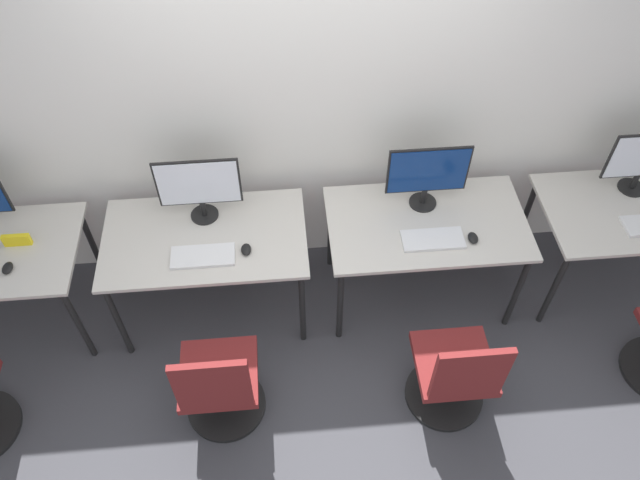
{
  "coord_description": "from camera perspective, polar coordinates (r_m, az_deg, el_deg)",
  "views": [
    {
      "loc": [
        -0.2,
        -2.14,
        3.58
      ],
      "look_at": [
        0.0,
        0.14,
        0.88
      ],
      "focal_mm": 35.0,
      "sensor_mm": 36.0,
      "label": 1
    }
  ],
  "objects": [
    {
      "name": "monitor_left",
      "position": [
        3.76,
        -11.01,
        4.82
      ],
      "size": [
        0.5,
        0.17,
        0.45
      ],
      "color": "black",
      "rests_on": "desk_left"
    },
    {
      "name": "desk_far_right",
      "position": [
        4.46,
        27.04,
        2.0
      ],
      "size": [
        1.23,
        0.72,
        0.73
      ],
      "color": "#BCB7AD",
      "rests_on": "ground_plane"
    },
    {
      "name": "mouse_far_left",
      "position": [
        4.01,
        -26.67,
        -2.3
      ],
      "size": [
        0.06,
        0.09,
        0.03
      ],
      "color": "black",
      "rests_on": "desk_far_left"
    },
    {
      "name": "ground_plane",
      "position": [
        4.18,
        0.18,
        -9.37
      ],
      "size": [
        20.0,
        20.0,
        0.0
      ],
      "primitive_type": "plane",
      "color": "#3D3D42"
    },
    {
      "name": "office_chair_right",
      "position": [
        3.74,
        12.18,
        -12.09
      ],
      "size": [
        0.48,
        0.48,
        0.87
      ],
      "color": "black",
      "rests_on": "ground_plane"
    },
    {
      "name": "desk_left",
      "position": [
        3.88,
        -10.41,
        -0.41
      ],
      "size": [
        1.23,
        0.72,
        0.73
      ],
      "color": "#BCB7AD",
      "rests_on": "ground_plane"
    },
    {
      "name": "mouse_right",
      "position": [
        3.84,
        13.81,
        0.19
      ],
      "size": [
        0.06,
        0.09,
        0.03
      ],
      "color": "black",
      "rests_on": "desk_right"
    },
    {
      "name": "office_chair_left",
      "position": [
        3.68,
        -9.15,
        -13.13
      ],
      "size": [
        0.48,
        0.48,
        0.87
      ],
      "color": "black",
      "rests_on": "ground_plane"
    },
    {
      "name": "monitor_right",
      "position": [
        3.83,
        9.82,
        5.96
      ],
      "size": [
        0.5,
        0.17,
        0.45
      ],
      "color": "black",
      "rests_on": "desk_right"
    },
    {
      "name": "mouse_left",
      "position": [
        3.7,
        -6.77,
        -0.87
      ],
      "size": [
        0.06,
        0.09,
        0.03
      ],
      "color": "black",
      "rests_on": "desk_left"
    },
    {
      "name": "wall_back",
      "position": [
        3.7,
        -0.98,
        13.52
      ],
      "size": [
        12.0,
        0.05,
        2.8
      ],
      "color": "silver",
      "rests_on": "ground_plane"
    },
    {
      "name": "keyboard_left",
      "position": [
        3.71,
        -10.66,
        -1.46
      ],
      "size": [
        0.37,
        0.17,
        0.02
      ],
      "color": "silver",
      "rests_on": "desk_left"
    },
    {
      "name": "placard_far_left",
      "position": [
        4.1,
        -25.98,
        0.0
      ],
      "size": [
        0.16,
        0.03,
        0.08
      ],
      "color": "yellow",
      "rests_on": "desk_far_left"
    },
    {
      "name": "keyboard_right",
      "position": [
        3.79,
        10.28,
        0.05
      ],
      "size": [
        0.37,
        0.17,
        0.02
      ],
      "color": "silver",
      "rests_on": "desk_right"
    },
    {
      "name": "desk_right",
      "position": [
        3.95,
        9.66,
        0.93
      ],
      "size": [
        1.23,
        0.72,
        0.73
      ],
      "color": "#BCB7AD",
      "rests_on": "ground_plane"
    }
  ]
}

